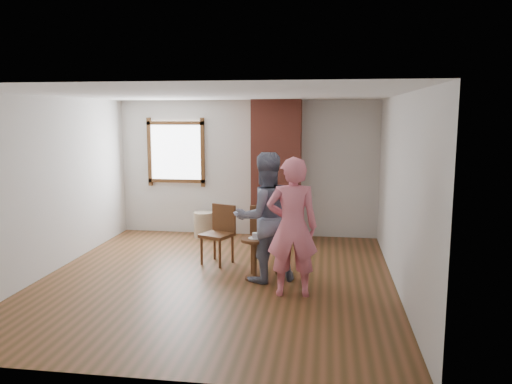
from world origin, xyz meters
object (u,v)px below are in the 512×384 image
side_table (255,252)px  man (265,217)px  person_pink (292,227)px  dining_chair_right (264,234)px  dining_chair_left (220,231)px  stoneware_crock (204,225)px

side_table → man: (0.15, -0.01, 0.51)m
side_table → person_pink: size_ratio=0.33×
dining_chair_right → dining_chair_left: bearing=155.2°
stoneware_crock → person_pink: bearing=-56.5°
dining_chair_right → side_table: bearing=-106.4°
side_table → person_pink: 0.94m
man → stoneware_crock: bearing=-85.2°
man → person_pink: size_ratio=1.01×
man → person_pink: (0.42, -0.54, -0.00)m
dining_chair_left → person_pink: bearing=-23.2°
stoneware_crock → dining_chair_right: 2.32m
person_pink → side_table: bearing=-50.5°
person_pink → dining_chair_right: bearing=-71.3°
dining_chair_left → person_pink: person_pink is taller
stoneware_crock → man: bearing=-57.6°
man → person_pink: bearing=100.3°
stoneware_crock → dining_chair_left: size_ratio=0.52×
stoneware_crock → man: 2.84m
dining_chair_right → man: (0.07, -0.51, 0.37)m
stoneware_crock → person_pink: size_ratio=0.27×
dining_chair_left → man: 1.17m
dining_chair_left → side_table: size_ratio=1.54×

